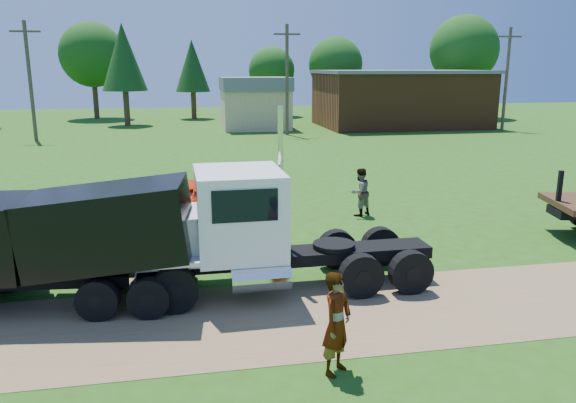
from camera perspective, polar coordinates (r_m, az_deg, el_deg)
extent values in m
plane|color=#294910|center=(13.33, 2.70, -11.47)|extent=(140.00, 140.00, 0.00)
cube|color=brown|center=(13.33, 2.70, -11.44)|extent=(120.00, 4.20, 0.01)
cube|color=black|center=(14.69, 0.07, -5.61)|extent=(7.63, 1.05, 0.30)
cylinder|color=black|center=(13.50, -11.47, -8.82)|extent=(1.12, 0.37, 1.12)
cylinder|color=black|center=(13.50, -11.47, -8.82)|extent=(0.40, 0.38, 0.39)
cylinder|color=black|center=(15.54, -11.51, -5.81)|extent=(1.12, 0.37, 1.12)
cylinder|color=black|center=(15.54, -11.51, -5.81)|extent=(0.40, 0.38, 0.39)
cylinder|color=black|center=(14.20, 7.45, -7.52)|extent=(1.12, 0.37, 1.12)
cylinder|color=black|center=(14.20, 7.45, -7.52)|extent=(0.40, 0.38, 0.39)
cylinder|color=black|center=(16.15, 4.97, -4.83)|extent=(1.12, 0.37, 1.12)
cylinder|color=black|center=(16.15, 4.97, -4.83)|extent=(0.40, 0.38, 0.39)
cylinder|color=black|center=(14.66, 12.38, -7.03)|extent=(1.12, 0.37, 1.12)
cylinder|color=black|center=(14.66, 12.38, -7.03)|extent=(0.40, 0.38, 0.39)
cylinder|color=black|center=(16.56, 9.37, -4.49)|extent=(1.12, 0.37, 1.12)
cylinder|color=black|center=(16.56, 9.37, -4.49)|extent=(0.40, 0.38, 0.39)
cube|color=white|center=(14.19, -11.48, -3.36)|extent=(1.85, 1.75, 1.22)
cube|color=silver|center=(14.24, -15.15, -3.72)|extent=(0.10, 1.52, 1.02)
cube|color=silver|center=(14.47, -15.18, -6.42)|extent=(0.18, 2.34, 0.30)
cube|color=white|center=(14.13, -4.98, -1.06)|extent=(2.16, 2.46, 2.13)
cube|color=black|center=(13.95, -9.29, 0.55)|extent=(0.07, 2.03, 0.86)
cube|color=black|center=(12.84, -4.39, -0.45)|extent=(1.52, 0.06, 0.76)
cube|color=black|center=(15.22, -5.55, 1.75)|extent=(1.52, 0.06, 0.76)
cube|color=white|center=(13.27, -11.60, -6.18)|extent=(1.22, 0.47, 0.10)
cube|color=white|center=(15.33, -11.63, -3.48)|extent=(1.22, 0.47, 0.10)
cylinder|color=silver|center=(13.50, -2.77, -7.86)|extent=(1.43, 0.62, 0.61)
cylinder|color=silver|center=(14.78, -0.75, 0.65)|extent=(0.14, 0.14, 4.67)
cylinder|color=black|center=(14.90, 4.68, -4.44)|extent=(1.13, 1.13, 0.12)
cube|color=black|center=(14.75, -23.36, -7.13)|extent=(7.11, 1.64, 0.26)
cylinder|color=black|center=(13.61, -18.79, -9.46)|extent=(1.00, 0.41, 0.97)
cylinder|color=black|center=(13.61, -18.79, -9.46)|extent=(0.37, 0.36, 0.34)
cylinder|color=black|center=(15.28, -17.14, -6.78)|extent=(1.00, 0.41, 0.97)
cylinder|color=black|center=(15.28, -17.14, -6.78)|extent=(0.37, 0.36, 0.34)
cylinder|color=black|center=(13.37, -13.96, -9.53)|extent=(1.00, 0.41, 0.97)
cylinder|color=black|center=(13.37, -13.96, -9.53)|extent=(0.37, 0.36, 0.34)
cylinder|color=black|center=(15.07, -12.86, -6.79)|extent=(1.00, 0.41, 0.97)
cylinder|color=black|center=(15.07, -12.86, -6.79)|extent=(0.37, 0.36, 0.34)
cube|color=black|center=(13.93, -17.66, -2.30)|extent=(4.07, 2.52, 2.14)
cylinder|color=black|center=(16.15, -26.76, -6.52)|extent=(1.04, 0.53, 0.99)
cylinder|color=black|center=(16.15, -26.76, -6.52)|extent=(0.41, 0.40, 0.35)
cylinder|color=black|center=(17.95, -26.55, -4.57)|extent=(1.04, 0.53, 0.99)
cylinder|color=black|center=(17.95, -26.55, -4.57)|extent=(0.41, 0.40, 0.35)
imported|color=#EF3A0B|center=(21.56, -8.16, 0.26)|extent=(5.80, 4.40, 1.46)
cube|color=black|center=(20.64, 25.88, 1.31)|extent=(0.16, 0.16, 1.12)
imported|color=#999999|center=(10.68, 4.98, -12.23)|extent=(0.85, 0.85, 1.99)
imported|color=#999999|center=(21.78, 7.32, 0.96)|extent=(1.12, 1.04, 1.86)
cube|color=brown|center=(55.88, 11.28, 10.08)|extent=(15.00, 10.00, 5.00)
cube|color=slate|center=(55.79, 11.41, 12.80)|extent=(15.40, 10.40, 0.30)
cube|color=tan|center=(52.33, -3.32, 9.33)|extent=(6.00, 5.00, 3.60)
cube|color=slate|center=(52.21, -3.36, 11.84)|extent=(6.20, 5.40, 1.20)
cylinder|color=#483428|center=(48.06, -24.72, 10.99)|extent=(0.28, 0.28, 9.00)
cube|color=#483428|center=(48.11, -25.17, 15.38)|extent=(2.20, 0.14, 0.14)
cylinder|color=#483428|center=(47.59, -0.10, 12.18)|extent=(0.28, 0.28, 9.00)
cube|color=#483428|center=(47.64, -0.11, 16.64)|extent=(2.20, 0.14, 0.14)
cylinder|color=#483428|center=(54.95, 21.29, 11.47)|extent=(0.28, 0.28, 9.00)
cube|color=#483428|center=(55.00, 21.63, 15.31)|extent=(2.20, 0.14, 0.14)
cylinder|color=#322414|center=(66.62, -18.94, 9.58)|extent=(0.56, 0.56, 3.72)
sphere|color=#183E0F|center=(66.53, -19.28, 13.91)|extent=(7.01, 7.01, 7.01)
cylinder|color=#322414|center=(63.66, -9.55, 9.64)|extent=(0.56, 0.56, 2.99)
cone|color=black|center=(63.52, -9.71, 13.45)|extent=(3.76, 3.76, 5.56)
cylinder|color=#322414|center=(66.46, -1.65, 9.90)|extent=(0.56, 0.56, 2.81)
sphere|color=#183E0F|center=(66.33, -1.67, 13.18)|extent=(5.29, 5.29, 5.29)
cylinder|color=#322414|center=(64.69, 4.77, 9.92)|extent=(0.56, 0.56, 3.17)
sphere|color=#183E0F|center=(64.56, 4.85, 13.74)|extent=(5.99, 5.99, 5.99)
cylinder|color=#322414|center=(67.72, 17.12, 9.89)|extent=(0.56, 0.56, 4.02)
sphere|color=#183E0F|center=(67.65, 17.45, 14.50)|extent=(7.57, 7.57, 7.57)
cylinder|color=#322414|center=(57.55, -16.07, 9.11)|extent=(0.56, 0.56, 3.40)
cone|color=black|center=(57.42, -16.39, 13.90)|extent=(4.28, 4.28, 6.32)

